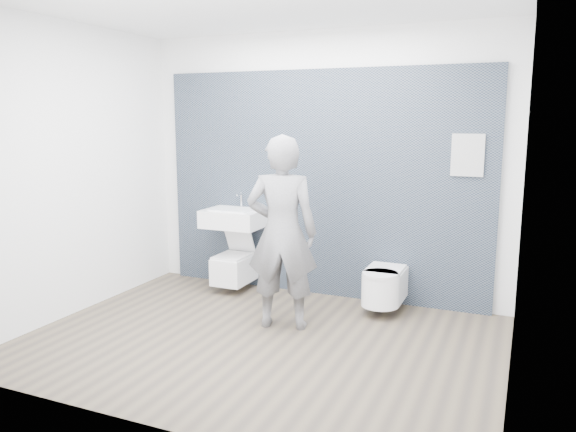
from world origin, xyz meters
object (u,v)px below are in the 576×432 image
at_px(toilet_rounded, 383,286).
at_px(visitor, 282,233).
at_px(washbasin, 234,218).
at_px(toilet_square, 234,267).

height_order(toilet_rounded, visitor, visitor).
distance_m(washbasin, visitor, 1.23).
xyz_separation_m(toilet_square, visitor, (0.93, -0.80, 0.61)).
height_order(washbasin, toilet_rounded, washbasin).
distance_m(toilet_square, toilet_rounded, 1.70).
distance_m(washbasin, toilet_rounded, 1.79).
bearing_deg(visitor, washbasin, -55.64).
bearing_deg(toilet_rounded, washbasin, 177.57).
xyz_separation_m(washbasin, toilet_rounded, (1.70, -0.07, -0.55)).
height_order(toilet_square, visitor, visitor).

